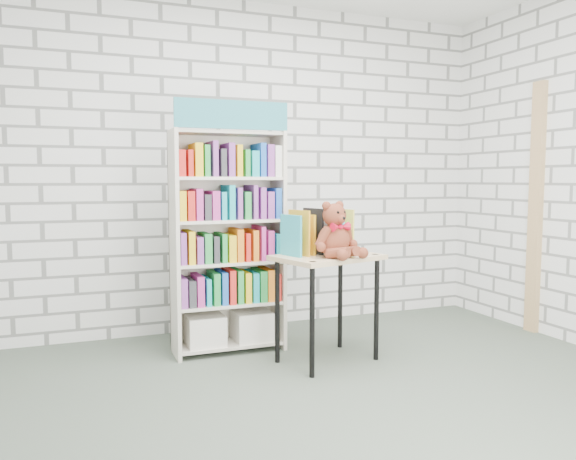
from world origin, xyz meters
name	(u,v)px	position (x,y,z in m)	size (l,w,h in m)	color
ground	(351,412)	(0.00, 0.00, 0.00)	(4.50, 4.50, 0.00)	#455043
room_shell	(354,86)	(0.00, 0.00, 1.78)	(4.52, 4.02, 2.81)	silver
bookshelf	(228,240)	(-0.33, 1.36, 0.84)	(0.82, 0.32, 1.85)	beige
display_table	(328,270)	(0.26, 0.86, 0.66)	(0.82, 0.67, 0.76)	tan
table_books	(317,233)	(0.23, 0.97, 0.91)	(0.54, 0.35, 0.29)	teal
teddy_bear	(336,235)	(0.27, 0.75, 0.92)	(0.35, 0.34, 0.38)	brown
door_trim	(536,208)	(2.23, 0.95, 1.05)	(0.05, 0.12, 2.10)	tan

